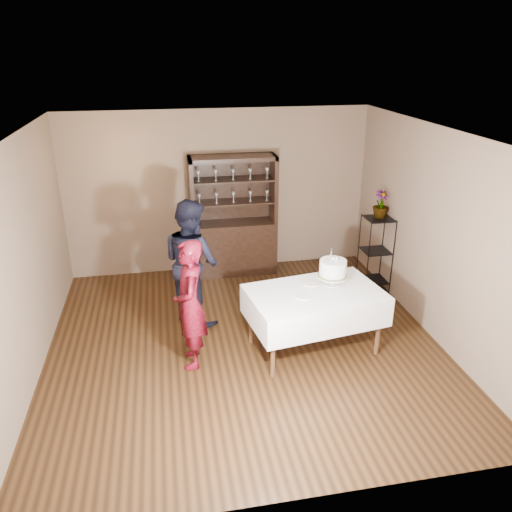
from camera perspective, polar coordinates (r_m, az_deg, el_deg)
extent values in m
plane|color=black|center=(6.65, -1.34, -9.91)|extent=(5.00, 5.00, 0.00)
plane|color=white|center=(5.65, -1.59, 13.72)|extent=(5.00, 5.00, 0.00)
cube|color=brown|center=(8.37, -4.26, 7.27)|extent=(5.00, 0.02, 2.70)
cube|color=brown|center=(6.17, -25.02, -0.77)|extent=(0.02, 5.00, 2.70)
cube|color=brown|center=(6.85, 19.67, 2.34)|extent=(0.02, 5.00, 2.70)
cube|color=black|center=(8.44, -2.53, 0.99)|extent=(1.40, 0.48, 0.90)
cube|color=black|center=(8.33, -2.87, 7.94)|extent=(1.40, 0.03, 1.10)
cube|color=black|center=(7.99, -2.72, 11.14)|extent=(1.40, 0.48, 0.06)
cube|color=black|center=(8.17, -2.62, 6.20)|extent=(1.28, 0.42, 0.02)
cube|color=black|center=(8.07, -2.67, 8.71)|extent=(1.28, 0.42, 0.02)
cylinder|color=black|center=(7.76, 12.70, -0.42)|extent=(0.02, 0.02, 1.20)
cylinder|color=black|center=(7.92, 15.36, -0.20)|extent=(0.02, 0.02, 1.20)
cylinder|color=black|center=(8.10, 11.62, 0.69)|extent=(0.02, 0.02, 1.20)
cylinder|color=black|center=(8.25, 14.20, 0.88)|extent=(0.02, 0.02, 1.20)
cube|color=black|center=(8.19, 13.18, -2.65)|extent=(0.40, 0.40, 0.02)
cube|color=black|center=(7.99, 13.50, 0.58)|extent=(0.40, 0.40, 0.01)
cube|color=black|center=(7.81, 13.86, 4.18)|extent=(0.40, 0.40, 0.02)
cube|color=white|center=(6.27, 6.69, -5.58)|extent=(1.76, 1.24, 0.38)
cylinder|color=#492D1A|center=(5.84, 1.95, -10.53)|extent=(0.06, 0.06, 0.77)
cylinder|color=#492D1A|center=(6.42, 13.85, -7.90)|extent=(0.06, 0.06, 0.77)
cylinder|color=#492D1A|center=(6.46, -0.59, -6.93)|extent=(0.06, 0.06, 0.77)
cylinder|color=#492D1A|center=(6.99, 10.42, -4.88)|extent=(0.06, 0.06, 0.77)
imported|color=#3D050B|center=(5.92, -7.56, -5.53)|extent=(0.39, 0.59, 1.60)
imported|color=black|center=(6.86, -7.38, -0.66)|extent=(1.04, 1.08, 1.76)
cylinder|color=silver|center=(6.39, 8.66, -3.17)|extent=(0.21, 0.21, 0.01)
cylinder|color=silver|center=(6.37, 8.68, -2.80)|extent=(0.05, 0.05, 0.10)
cylinder|color=silver|center=(6.34, 8.72, -2.31)|extent=(0.38, 0.38, 0.02)
cylinder|color=#547337|center=(6.34, 8.72, -2.17)|extent=(0.37, 0.37, 0.02)
cylinder|color=white|center=(6.30, 8.78, -1.38)|extent=(0.44, 0.44, 0.21)
sphere|color=#5B7EC4|center=(6.26, 9.11, -0.38)|extent=(0.03, 0.03, 0.03)
cube|color=silver|center=(6.19, 8.57, 0.01)|extent=(0.02, 0.02, 0.15)
cube|color=black|center=(6.16, 8.62, 0.77)|extent=(0.03, 0.02, 0.05)
cylinder|color=silver|center=(6.05, 5.42, -4.58)|extent=(0.22, 0.22, 0.01)
cylinder|color=silver|center=(6.36, 6.23, -3.14)|extent=(0.24, 0.24, 0.01)
imported|color=#547337|center=(7.77, 14.09, 5.76)|extent=(0.30, 0.30, 0.42)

